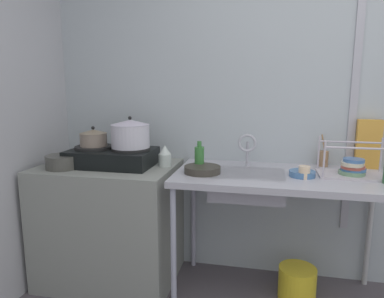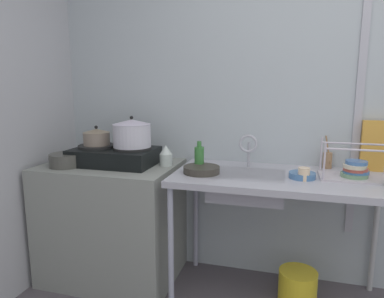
{
  "view_description": "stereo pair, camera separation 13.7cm",
  "coord_description": "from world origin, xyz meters",
  "px_view_note": "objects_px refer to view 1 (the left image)",
  "views": [
    {
      "loc": [
        -0.53,
        -0.86,
        1.41
      ],
      "look_at": [
        -1.0,
        1.33,
        1.0
      ],
      "focal_mm": 32.26,
      "sensor_mm": 36.0,
      "label": 1
    },
    {
      "loc": [
        -0.39,
        -0.83,
        1.41
      ],
      "look_at": [
        -1.0,
        1.33,
        1.0
      ],
      "focal_mm": 32.26,
      "sensor_mm": 36.0,
      "label": 2
    }
  ],
  "objects_px": {
    "pot_on_right_burner": "(130,134)",
    "percolator": "(165,156)",
    "frying_pan": "(202,170)",
    "cup_by_rack": "(304,172)",
    "dish_rack": "(352,169)",
    "pot_on_left_burner": "(93,138)",
    "sink_basin": "(247,184)",
    "pot_beside_stove": "(62,162)",
    "bottle_by_sink": "(199,158)",
    "faucet": "(247,145)",
    "utensil_jar": "(324,158)",
    "bucket_on_floor": "(297,283)",
    "stove": "(113,156)",
    "small_bowl_on_drainboard": "(302,174)",
    "cereal_box": "(368,144)"
  },
  "relations": [
    {
      "from": "pot_on_right_burner",
      "to": "percolator",
      "type": "bearing_deg",
      "value": 14.11
    },
    {
      "from": "frying_pan",
      "to": "cup_by_rack",
      "type": "bearing_deg",
      "value": -0.3
    },
    {
      "from": "dish_rack",
      "to": "pot_on_left_burner",
      "type": "bearing_deg",
      "value": -178.66
    },
    {
      "from": "pot_on_right_burner",
      "to": "sink_basin",
      "type": "relative_size",
      "value": 0.57
    },
    {
      "from": "pot_beside_stove",
      "to": "sink_basin",
      "type": "relative_size",
      "value": 0.47
    },
    {
      "from": "percolator",
      "to": "cup_by_rack",
      "type": "height_order",
      "value": "percolator"
    },
    {
      "from": "percolator",
      "to": "sink_basin",
      "type": "bearing_deg",
      "value": -7.6
    },
    {
      "from": "cup_by_rack",
      "to": "bottle_by_sink",
      "type": "xyz_separation_m",
      "value": [
        -0.66,
        0.08,
        0.04
      ]
    },
    {
      "from": "pot_on_left_burner",
      "to": "sink_basin",
      "type": "xyz_separation_m",
      "value": [
        1.08,
        -0.02,
        -0.27
      ]
    },
    {
      "from": "sink_basin",
      "to": "faucet",
      "type": "distance_m",
      "value": 0.28
    },
    {
      "from": "pot_beside_stove",
      "to": "utensil_jar",
      "type": "distance_m",
      "value": 1.79
    },
    {
      "from": "faucet",
      "to": "cup_by_rack",
      "type": "bearing_deg",
      "value": -32.52
    },
    {
      "from": "percolator",
      "to": "bottle_by_sink",
      "type": "height_order",
      "value": "bottle_by_sink"
    },
    {
      "from": "pot_beside_stove",
      "to": "faucet",
      "type": "height_order",
      "value": "faucet"
    },
    {
      "from": "percolator",
      "to": "bucket_on_floor",
      "type": "xyz_separation_m",
      "value": [
        0.92,
        -0.04,
        -0.82
      ]
    },
    {
      "from": "stove",
      "to": "sink_basin",
      "type": "bearing_deg",
      "value": -1.2
    },
    {
      "from": "stove",
      "to": "percolator",
      "type": "distance_m",
      "value": 0.37
    },
    {
      "from": "faucet",
      "to": "bottle_by_sink",
      "type": "relative_size",
      "value": 1.2
    },
    {
      "from": "faucet",
      "to": "small_bowl_on_drainboard",
      "type": "height_order",
      "value": "faucet"
    },
    {
      "from": "pot_beside_stove",
      "to": "bottle_by_sink",
      "type": "bearing_deg",
      "value": 9.56
    },
    {
      "from": "pot_on_left_burner",
      "to": "cup_by_rack",
      "type": "bearing_deg",
      "value": -3.24
    },
    {
      "from": "cereal_box",
      "to": "percolator",
      "type": "bearing_deg",
      "value": -167.47
    },
    {
      "from": "pot_on_right_burner",
      "to": "bucket_on_floor",
      "type": "height_order",
      "value": "pot_on_right_burner"
    },
    {
      "from": "pot_on_left_burner",
      "to": "utensil_jar",
      "type": "relative_size",
      "value": 0.87
    },
    {
      "from": "pot_on_right_burner",
      "to": "frying_pan",
      "type": "bearing_deg",
      "value": -8.48
    },
    {
      "from": "stove",
      "to": "pot_on_left_burner",
      "type": "height_order",
      "value": "pot_on_left_burner"
    },
    {
      "from": "bottle_by_sink",
      "to": "bucket_on_floor",
      "type": "xyz_separation_m",
      "value": [
        0.67,
        0.02,
        -0.83
      ]
    },
    {
      "from": "cup_by_rack",
      "to": "dish_rack",
      "type": "bearing_deg",
      "value": 22.1
    },
    {
      "from": "pot_on_left_burner",
      "to": "sink_basin",
      "type": "relative_size",
      "value": 0.41
    },
    {
      "from": "bucket_on_floor",
      "to": "stove",
      "type": "bearing_deg",
      "value": -179.34
    },
    {
      "from": "frying_pan",
      "to": "bucket_on_floor",
      "type": "relative_size",
      "value": 0.94
    },
    {
      "from": "pot_beside_stove",
      "to": "sink_basin",
      "type": "xyz_separation_m",
      "value": [
        1.23,
        0.14,
        -0.12
      ]
    },
    {
      "from": "stove",
      "to": "pot_beside_stove",
      "type": "xyz_separation_m",
      "value": [
        -0.29,
        -0.16,
        -0.02
      ]
    },
    {
      "from": "pot_beside_stove",
      "to": "small_bowl_on_drainboard",
      "type": "bearing_deg",
      "value": 4.38
    },
    {
      "from": "frying_pan",
      "to": "dish_rack",
      "type": "relative_size",
      "value": 0.59
    },
    {
      "from": "pot_on_left_burner",
      "to": "percolator",
      "type": "xyz_separation_m",
      "value": [
        0.5,
        0.06,
        -0.12
      ]
    },
    {
      "from": "stove",
      "to": "pot_beside_stove",
      "type": "relative_size",
      "value": 2.61
    },
    {
      "from": "dish_rack",
      "to": "small_bowl_on_drainboard",
      "type": "bearing_deg",
      "value": -166.03
    },
    {
      "from": "utensil_jar",
      "to": "frying_pan",
      "type": "bearing_deg",
      "value": -155.35
    },
    {
      "from": "pot_on_right_burner",
      "to": "cup_by_rack",
      "type": "distance_m",
      "value": 1.16
    },
    {
      "from": "stove",
      "to": "utensil_jar",
      "type": "xyz_separation_m",
      "value": [
        1.44,
        0.28,
        -0.01
      ]
    },
    {
      "from": "small_bowl_on_drainboard",
      "to": "pot_on_right_burner",
      "type": "bearing_deg",
      "value": 178.21
    },
    {
      "from": "frying_pan",
      "to": "small_bowl_on_drainboard",
      "type": "xyz_separation_m",
      "value": [
        0.62,
        0.04,
        -0.0
      ]
    },
    {
      "from": "cup_by_rack",
      "to": "utensil_jar",
      "type": "xyz_separation_m",
      "value": [
        0.16,
        0.36,
        0.02
      ]
    },
    {
      "from": "faucet",
      "to": "cereal_box",
      "type": "xyz_separation_m",
      "value": [
        0.8,
        0.14,
        0.01
      ]
    },
    {
      "from": "pot_on_right_burner",
      "to": "percolator",
      "type": "xyz_separation_m",
      "value": [
        0.23,
        0.06,
        -0.16
      ]
    },
    {
      "from": "faucet",
      "to": "small_bowl_on_drainboard",
      "type": "relative_size",
      "value": 1.47
    },
    {
      "from": "cereal_box",
      "to": "bucket_on_floor",
      "type": "relative_size",
      "value": 1.34
    },
    {
      "from": "pot_beside_stove",
      "to": "utensil_jar",
      "type": "bearing_deg",
      "value": 14.21
    },
    {
      "from": "pot_on_right_burner",
      "to": "pot_beside_stove",
      "type": "xyz_separation_m",
      "value": [
        -0.43,
        -0.16,
        -0.18
      ]
    }
  ]
}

